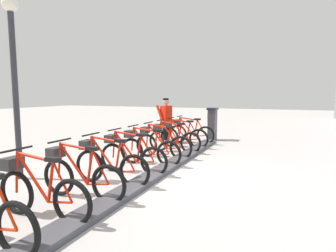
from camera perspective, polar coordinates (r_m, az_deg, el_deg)
The scene contains 14 objects.
ground_plane at distance 6.42m, azimuth -1.94°, elevation -9.83°, with size 60.00×60.00×0.00m, color #B3ADA7.
dock_rail_base at distance 6.40m, azimuth -1.94°, elevation -9.40°, with size 0.44×9.27×0.10m, color #47474C.
payment_kiosk at distance 11.09m, azimuth 9.07°, elevation 0.53°, with size 0.36×0.52×1.28m.
bike_docked_0 at distance 10.24m, azimuth 4.45°, elevation -1.24°, with size 1.72×0.54×1.02m.
bike_docked_1 at distance 9.44m, azimuth 2.80°, elevation -1.88°, with size 1.72×0.54×1.02m.
bike_docked_2 at distance 8.66m, azimuth 0.86°, elevation -2.63°, with size 1.72×0.54×1.02m.
bike_docked_3 at distance 7.90m, azimuth -1.48°, elevation -3.53°, with size 1.72×0.54×1.02m.
bike_docked_4 at distance 7.15m, azimuth -4.31°, elevation -4.61°, with size 1.72×0.54×1.02m.
bike_docked_5 at distance 6.42m, azimuth -7.81°, elevation -5.93°, with size 1.72×0.54×1.02m.
bike_docked_6 at distance 5.73m, azimuth -12.19°, elevation -7.54°, with size 1.72×0.54×1.02m.
bike_docked_7 at distance 5.09m, azimuth -17.78°, elevation -9.50°, with size 1.72×0.54×1.02m.
bike_docked_8 at distance 4.52m, azimuth -24.97°, elevation -11.87°, with size 1.72×0.54×1.02m.
worker_near_rack at distance 10.44m, azimuth -0.42°, elevation 1.58°, with size 0.57×0.69×1.66m.
lamp_post at distance 6.69m, azimuth -29.11°, elevation 11.58°, with size 0.32×0.32×3.78m.
Camera 1 is at (-2.61, 5.58, 1.81)m, focal length 29.74 mm.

